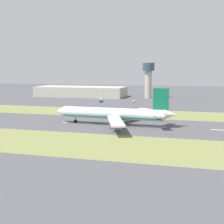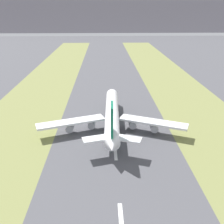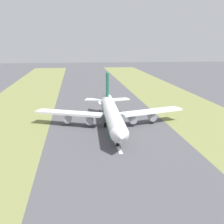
{
  "view_description": "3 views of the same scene",
  "coord_description": "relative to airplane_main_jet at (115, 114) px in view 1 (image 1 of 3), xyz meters",
  "views": [
    {
      "loc": [
        -159.88,
        -44.97,
        29.97
      ],
      "look_at": [
        -0.53,
        -1.3,
        7.0
      ],
      "focal_mm": 50.0,
      "sensor_mm": 36.0,
      "label": 1
    },
    {
      "loc": [
        -4.01,
        -110.32,
        50.86
      ],
      "look_at": [
        -0.53,
        -1.3,
        7.0
      ],
      "focal_mm": 42.0,
      "sensor_mm": 36.0,
      "label": 2
    },
    {
      "loc": [
        13.91,
        119.36,
        34.74
      ],
      "look_at": [
        -0.53,
        -1.3,
        7.0
      ],
      "focal_mm": 50.0,
      "sensor_mm": 36.0,
      "label": 3
    }
  ],
  "objects": [
    {
      "name": "service_truck",
      "position": [
        108.22,
        42.01,
        -4.36
      ],
      "size": [
        6.25,
        3.27,
        3.1
      ],
      "color": "#1E51B2",
      "rests_on": "ground"
    },
    {
      "name": "terminal_building",
      "position": [
        158.55,
        80.44,
        -0.66
      ],
      "size": [
        36.0,
        96.09,
        10.72
      ],
      "primitive_type": "cube",
      "color": "#B2AD9E",
      "rests_on": "ground"
    },
    {
      "name": "apron_car",
      "position": [
        112.52,
        12.62,
        -5.02
      ],
      "size": [
        4.54,
        2.35,
        2.03
      ],
      "color": "gold",
      "rests_on": "ground"
    },
    {
      "name": "ground_plane",
      "position": [
        0.59,
        3.21,
        -6.02
      ],
      "size": [
        800.0,
        800.0,
        0.0
      ],
      "primitive_type": "plane",
      "color": "#4C4C51"
    },
    {
      "name": "control_tower",
      "position": [
        158.22,
        6.83,
        16.1
      ],
      "size": [
        12.0,
        12.0,
        35.88
      ],
      "color": "#B2AD9E",
      "rests_on": "ground"
    },
    {
      "name": "centreline_dash_mid",
      "position": [
        0.59,
        -18.1,
        -6.01
      ],
      "size": [
        1.2,
        18.0,
        0.01
      ],
      "primitive_type": "cube",
      "color": "silver",
      "rests_on": "ground"
    },
    {
      "name": "grass_median_east",
      "position": [
        45.59,
        3.21,
        -6.02
      ],
      "size": [
        40.0,
        600.0,
        0.01
      ],
      "primitive_type": "cube",
      "color": "olive",
      "rests_on": "ground"
    },
    {
      "name": "grass_median_west",
      "position": [
        -44.41,
        3.21,
        -6.02
      ],
      "size": [
        40.0,
        600.0,
        0.01
      ],
      "primitive_type": "cube",
      "color": "olive",
      "rests_on": "ground"
    },
    {
      "name": "airplane_main_jet",
      "position": [
        0.0,
        0.0,
        0.0
      ],
      "size": [
        64.1,
        67.14,
        20.2
      ],
      "color": "white",
      "rests_on": "ground"
    },
    {
      "name": "centreline_dash_far",
      "position": [
        0.59,
        21.9,
        -6.01
      ],
      "size": [
        1.2,
        18.0,
        0.01
      ],
      "primitive_type": "cube",
      "color": "silver",
      "rests_on": "ground"
    }
  ]
}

